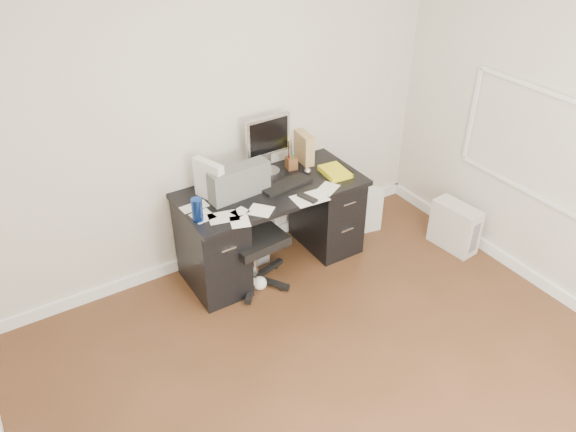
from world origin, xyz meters
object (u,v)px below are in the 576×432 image
Objects in this scene: keyboard at (286,185)px; office_chair at (253,232)px; wicker_basket at (216,256)px; lcd_monitor at (268,145)px; pc_tower at (455,227)px; desk at (272,224)px.

keyboard is 0.46m from office_chair.
keyboard is 0.84m from wicker_basket.
keyboard is 1.16× the size of wicker_basket.
wicker_basket is (-0.58, -0.11, -0.81)m from lcd_monitor.
pc_tower is (1.38, -0.88, -0.79)m from lcd_monitor.
keyboard is at bearing 10.07° from office_chair.
office_chair reaches higher than wicker_basket.
office_chair is at bearing -171.53° from keyboard.
lcd_monitor is 1.81m from pc_tower.
lcd_monitor is 1.18× the size of pc_tower.
lcd_monitor is at bearing 11.16° from wicker_basket.
keyboard reaches higher than desk.
pc_tower is 2.10m from wicker_basket.
pc_tower is (1.37, -0.61, -0.55)m from keyboard.
wicker_basket is (-0.48, 0.11, -0.21)m from desk.
pc_tower is 1.13× the size of wicker_basket.
pc_tower is at bearing -21.07° from office_chair.
keyboard is 1.60m from pc_tower.
lcd_monitor reaches higher than desk.
desk reaches higher than pc_tower.
desk is at bearing -13.11° from wicker_basket.
office_chair reaches higher than pc_tower.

